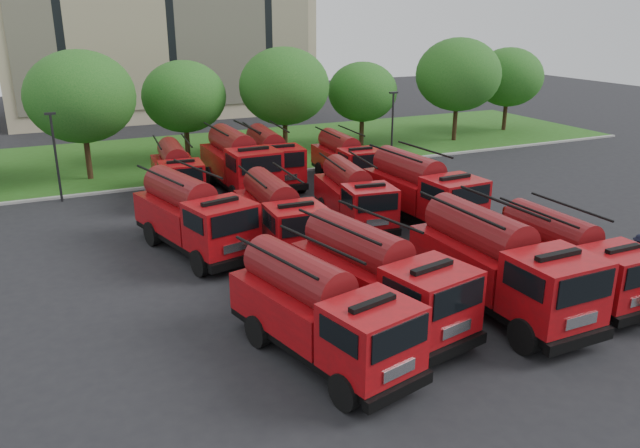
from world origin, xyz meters
The scene contains 27 objects.
ground centered at (0.00, 0.00, 0.00)m, with size 140.00×140.00×0.00m, color black.
lawn centered at (0.00, 26.00, 0.06)m, with size 70.00×16.00×0.12m, color #234713.
curb centered at (0.00, 17.90, 0.07)m, with size 70.00×0.30×0.14m, color gray.
tree_2 centered at (-8.00, 21.50, 5.35)m, with size 6.72×6.72×8.22m.
tree_3 centered at (-1.00, 24.00, 4.68)m, with size 5.88×5.88×7.19m.
tree_4 centered at (6.00, 22.50, 5.22)m, with size 6.55×6.55×8.01m.
tree_5 centered at (13.00, 23.50, 4.35)m, with size 5.46×5.46×6.68m.
tree_6 centered at (21.00, 22.00, 5.49)m, with size 6.89×6.89×8.42m.
tree_7 centered at (28.00, 24.00, 4.82)m, with size 6.05×6.05×7.39m.
lamp_post_0 centered at (-10.00, 17.20, 2.90)m, with size 0.60×0.25×5.11m.
lamp_post_1 centered at (12.00, 17.20, 2.90)m, with size 0.60×0.25×5.11m.
fire_truck_0 centered at (-3.68, -4.50, 1.63)m, with size 4.02×7.47×3.23m.
fire_truck_1 centered at (-0.83, -3.17, 1.69)m, with size 3.94×7.74×3.36m.
fire_truck_2 centered at (3.57, -4.17, 1.80)m, with size 2.98×7.88×3.57m.
fire_truck_3 centered at (6.93, -4.23, 1.54)m, with size 2.52×6.75×3.06m.
fire_truck_4 centered at (-4.95, 6.28, 1.71)m, with size 4.30×7.87×3.40m.
fire_truck_5 centered at (-1.33, 5.06, 1.59)m, with size 2.76×7.03×3.16m.
fire_truck_6 centered at (3.37, 6.62, 1.53)m, with size 3.16×6.91×3.03m.
fire_truck_7 centered at (6.67, 5.44, 1.73)m, with size 3.11×7.69×3.44m.
fire_truck_8 centered at (-3.73, 15.20, 1.54)m, with size 2.93×6.92×3.07m.
fire_truck_9 centered at (0.03, 15.04, 1.81)m, with size 3.03×7.94×3.59m.
fire_truck_10 centered at (2.37, 15.92, 1.66)m, with size 3.17×7.46×3.31m.
fire_truck_11 centered at (6.76, 14.16, 1.52)m, with size 2.74×6.76×3.02m.
firefighter_1 centered at (-0.61, -5.48, 0.00)m, with size 0.88×0.48×1.82m, color #97140B.
firefighter_3 centered at (10.97, -4.17, 0.00)m, with size 1.17×0.60×1.80m, color black.
firefighter_4 centered at (-1.14, 1.61, 0.00)m, with size 0.86×0.56×1.75m, color black.
firefighter_5 centered at (8.91, 1.56, 0.00)m, with size 1.53×0.66×1.65m, color #97140B.
Camera 1 is at (-10.96, -20.25, 10.42)m, focal length 35.00 mm.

